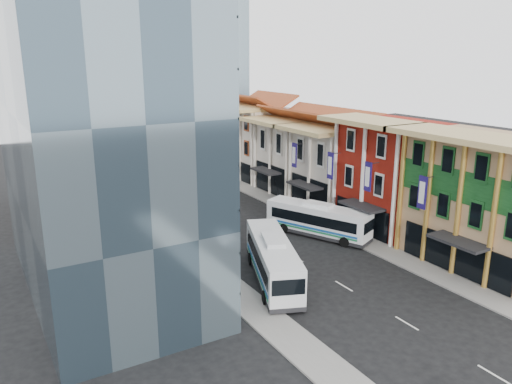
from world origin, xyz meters
TOP-DOWN VIEW (x-y plane):
  - ground at (0.00, 0.00)m, footprint 200.00×200.00m
  - sidewalk_right at (8.50, 22.00)m, footprint 3.00×90.00m
  - sidewalk_left at (-8.50, 22.00)m, footprint 3.00×90.00m
  - shophouse_tan at (14.00, 5.00)m, footprint 8.00×14.00m
  - shophouse_red at (14.00, 17.00)m, footprint 8.00×10.00m
  - shophouse_cream_near at (14.00, 26.50)m, footprint 8.00×9.00m
  - shophouse_cream_mid at (14.00, 35.50)m, footprint 8.00×9.00m
  - shophouse_cream_far at (14.00, 46.00)m, footprint 8.00×12.00m
  - office_tower at (-17.00, 19.00)m, footprint 12.00×26.00m
  - office_block_far at (-16.00, 42.00)m, footprint 10.00×18.00m
  - bus_left_near at (-4.61, 11.96)m, footprint 7.29×12.63m
  - bus_left_far at (-4.42, 27.37)m, footprint 4.02×10.28m
  - bus_right at (5.50, 18.90)m, footprint 7.21×11.71m

SIDE VIEW (x-z plane):
  - ground at x=0.00m, z-range 0.00..0.00m
  - sidewalk_right at x=8.50m, z-range 0.00..0.15m
  - sidewalk_left at x=-8.50m, z-range 0.00..0.15m
  - bus_left_far at x=-4.42m, z-range 0.00..3.22m
  - bus_right at x=5.50m, z-range 0.00..3.72m
  - bus_left_near at x=-4.61m, z-range 0.00..3.99m
  - shophouse_cream_near at x=14.00m, z-range 0.00..10.00m
  - shophouse_cream_mid at x=14.00m, z-range 0.00..10.00m
  - shophouse_cream_far at x=14.00m, z-range 0.00..11.00m
  - shophouse_tan at x=14.00m, z-range 0.00..12.00m
  - shophouse_red at x=14.00m, z-range 0.00..12.00m
  - office_block_far at x=-16.00m, z-range 0.00..14.00m
  - office_tower at x=-17.00m, z-range 0.00..30.00m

